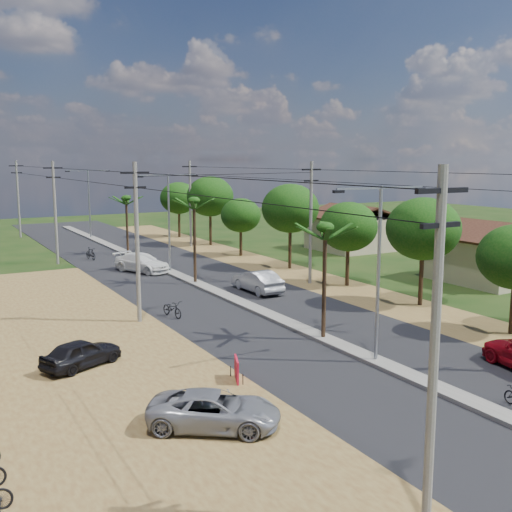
{
  "coord_description": "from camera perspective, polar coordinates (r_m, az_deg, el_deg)",
  "views": [
    {
      "loc": [
        -17.55,
        -19.87,
        9.1
      ],
      "look_at": [
        1.19,
        13.01,
        3.0
      ],
      "focal_mm": 42.0,
      "sensor_mm": 36.0,
      "label": 1
    }
  ],
  "objects": [
    {
      "name": "ground",
      "position": [
        28.03,
        11.3,
        -9.97
      ],
      "size": [
        160.0,
        160.0,
        0.0
      ],
      "primitive_type": "plane",
      "color": "black",
      "rests_on": "ground"
    },
    {
      "name": "road",
      "position": [
        40.08,
        -2.89,
        -3.95
      ],
      "size": [
        12.0,
        110.0,
        0.04
      ],
      "primitive_type": "cube",
      "color": "black",
      "rests_on": "ground"
    },
    {
      "name": "median",
      "position": [
        42.7,
        -4.71,
        -3.06
      ],
      "size": [
        1.0,
        90.0,
        0.18
      ],
      "primitive_type": "cube",
      "color": "#605E56",
      "rests_on": "ground"
    },
    {
      "name": "dirt_shoulder_east",
      "position": [
        44.46,
        6.94,
        -2.7
      ],
      "size": [
        5.0,
        90.0,
        0.03
      ],
      "primitive_type": "cube",
      "color": "brown",
      "rests_on": "ground"
    },
    {
      "name": "house_east_near",
      "position": [
        48.45,
        21.6,
        0.55
      ],
      "size": [
        7.6,
        7.5,
        4.6
      ],
      "color": "tan",
      "rests_on": "ground"
    },
    {
      "name": "house_east_far",
      "position": [
        61.83,
        9.12,
        2.81
      ],
      "size": [
        7.6,
        7.5,
        4.6
      ],
      "color": "tan",
      "rests_on": "ground"
    },
    {
      "name": "tree_east_c",
      "position": [
        38.5,
        15.64,
        2.5
      ],
      "size": [
        4.6,
        4.6,
        6.83
      ],
      "color": "black",
      "rests_on": "ground"
    },
    {
      "name": "tree_east_d",
      "position": [
        43.55,
        8.79,
        2.77
      ],
      "size": [
        4.2,
        4.2,
        6.13
      ],
      "color": "black",
      "rests_on": "ground"
    },
    {
      "name": "tree_east_e",
      "position": [
        50.06,
        3.28,
        4.55
      ],
      "size": [
        4.8,
        4.8,
        7.14
      ],
      "color": "black",
      "rests_on": "ground"
    },
    {
      "name": "tree_east_f",
      "position": [
        56.83,
        -1.46,
        3.89
      ],
      "size": [
        3.8,
        3.8,
        5.52
      ],
      "color": "black",
      "rests_on": "ground"
    },
    {
      "name": "tree_east_g",
      "position": [
        64.12,
        -4.39,
        5.68
      ],
      "size": [
        5.0,
        5.0,
        7.38
      ],
      "color": "black",
      "rests_on": "ground"
    },
    {
      "name": "tree_east_h",
      "position": [
        71.35,
        -7.37,
        5.49
      ],
      "size": [
        4.4,
        4.4,
        6.52
      ],
      "color": "black",
      "rests_on": "ground"
    },
    {
      "name": "palm_median_near",
      "position": [
        29.84,
        6.61,
        2.23
      ],
      "size": [
        2.0,
        2.0,
        6.15
      ],
      "color": "black",
      "rests_on": "ground"
    },
    {
      "name": "palm_median_mid",
      "position": [
        43.68,
        -5.92,
        4.91
      ],
      "size": [
        2.0,
        2.0,
        6.55
      ],
      "color": "black",
      "rests_on": "ground"
    },
    {
      "name": "palm_median_far",
      "position": [
        58.69,
        -12.26,
        5.2
      ],
      "size": [
        2.0,
        2.0,
        5.85
      ],
      "color": "black",
      "rests_on": "ground"
    },
    {
      "name": "streetlight_near",
      "position": [
        26.86,
        11.62,
        -0.28
      ],
      "size": [
        5.1,
        0.18,
        8.0
      ],
      "color": "gray",
      "rests_on": "ground"
    },
    {
      "name": "streetlight_mid",
      "position": [
        48.37,
        -8.3,
        3.94
      ],
      "size": [
        5.1,
        0.18,
        8.0
      ],
      "color": "gray",
      "rests_on": "ground"
    },
    {
      "name": "streetlight_far",
      "position": [
        72.17,
        -15.62,
        5.39
      ],
      "size": [
        5.1,
        0.18,
        8.0
      ],
      "color": "gray",
      "rests_on": "ground"
    },
    {
      "name": "utility_pole_w_a",
      "position": [
        15.09,
        16.65,
        -7.97
      ],
      "size": [
        1.6,
        0.24,
        9.0
      ],
      "color": "#605E56",
      "rests_on": "ground"
    },
    {
      "name": "utility_pole_w_b",
      "position": [
        33.85,
        -11.27,
        1.61
      ],
      "size": [
        1.6,
        0.24,
        9.0
      ],
      "color": "#605E56",
      "rests_on": "ground"
    },
    {
      "name": "utility_pole_w_c",
      "position": [
        55.07,
        -18.59,
        4.16
      ],
      "size": [
        1.6,
        0.24,
        9.0
      ],
      "color": "#605E56",
      "rests_on": "ground"
    },
    {
      "name": "utility_pole_w_d",
      "position": [
        75.73,
        -21.71,
        5.22
      ],
      "size": [
        1.6,
        0.24,
        9.0
      ],
      "color": "#605E56",
      "rests_on": "ground"
    },
    {
      "name": "utility_pole_e_b",
      "position": [
        43.97,
        5.24,
        3.45
      ],
      "size": [
        1.6,
        0.24,
        9.0
      ],
      "color": "#605E56",
      "rests_on": "ground"
    },
    {
      "name": "utility_pole_e_c",
      "position": [
        63.21,
        -6.28,
        5.16
      ],
      "size": [
        1.6,
        0.24,
        9.0
      ],
      "color": "#605E56",
      "rests_on": "ground"
    },
    {
      "name": "car_silver_mid",
      "position": [
        41.42,
        0.14,
        -2.46
      ],
      "size": [
        1.7,
        4.65,
        1.52
      ],
      "primitive_type": "imported",
      "rotation": [
        0.0,
        0.0,
        3.16
      ],
      "color": "gray",
      "rests_on": "ground"
    },
    {
      "name": "car_white_far",
      "position": [
        49.71,
        -10.79,
        -0.68
      ],
      "size": [
        4.05,
        5.55,
        1.49
      ],
      "primitive_type": "imported",
      "rotation": [
        0.0,
        0.0,
        0.43
      ],
      "color": "silver",
      "rests_on": "ground"
    },
    {
      "name": "car_parked_silver",
      "position": [
        21.11,
        -3.98,
        -14.53
      ],
      "size": [
        4.9,
        4.31,
        1.26
      ],
      "primitive_type": "imported",
      "rotation": [
        0.0,
        0.0,
        0.96
      ],
      "color": "gray",
      "rests_on": "ground"
    },
    {
      "name": "car_parked_dark",
      "position": [
        27.83,
        -16.29,
        -8.94
      ],
      "size": [
        3.98,
        2.86,
        1.26
      ],
      "primitive_type": "imported",
      "rotation": [
        0.0,
        0.0,
        1.99
      ],
      "color": "black",
      "rests_on": "ground"
    },
    {
      "name": "moto_rider_west_a",
      "position": [
        35.33,
        -7.97,
        -5.04
      ],
      "size": [
        1.0,
        1.95,
        0.98
      ],
      "primitive_type": "imported",
      "rotation": [
        0.0,
        0.0,
        0.2
      ],
      "color": "black",
      "rests_on": "ground"
    },
    {
      "name": "moto_rider_west_b",
      "position": [
        56.91,
        -15.48,
        0.18
      ],
      "size": [
        0.87,
        1.91,
        1.11
      ],
      "primitive_type": "imported",
      "rotation": [
        0.0,
        0.0,
        0.19
      ],
      "color": "black",
      "rests_on": "ground"
    },
    {
      "name": "roadside_sign",
      "position": [
        25.24,
        -1.86,
        -10.79
      ],
      "size": [
        0.52,
        1.13,
        0.99
      ],
      "rotation": [
        0.0,
        0.0,
        -0.39
      ],
      "color": "#B61029",
      "rests_on": "ground"
    }
  ]
}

